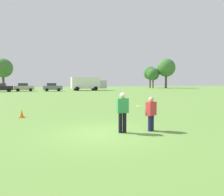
% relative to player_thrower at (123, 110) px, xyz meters
% --- Properties ---
extents(ground_plane, '(168.61, 168.61, 0.00)m').
position_rel_player_thrower_xyz_m(ground_plane, '(-0.68, 0.16, -0.97)').
color(ground_plane, '#608C3D').
extents(player_thrower, '(0.50, 0.31, 1.71)m').
position_rel_player_thrower_xyz_m(player_thrower, '(0.00, 0.00, 0.00)').
color(player_thrower, black).
rests_on(player_thrower, ground).
extents(player_defender, '(0.53, 0.44, 1.52)m').
position_rel_player_thrower_xyz_m(player_defender, '(1.33, -0.03, -0.12)').
color(player_defender, '#1E234C').
rests_on(player_defender, ground).
extents(frisbee, '(0.27, 0.27, 0.07)m').
position_rel_player_thrower_xyz_m(frisbee, '(0.88, 0.22, 0.12)').
color(frisbee, yellow).
extents(traffic_cone, '(0.32, 0.32, 0.48)m').
position_rel_player_thrower_xyz_m(traffic_cone, '(-4.50, 5.59, -0.74)').
color(traffic_cone, '#D8590C').
rests_on(traffic_cone, ground).
extents(parked_car_mid_left, '(4.26, 2.34, 1.82)m').
position_rel_player_thrower_xyz_m(parked_car_mid_left, '(-11.67, 42.85, -0.04)').
color(parked_car_mid_left, black).
rests_on(parked_car_mid_left, ground).
extents(parked_car_center, '(4.26, 2.34, 1.82)m').
position_rel_player_thrower_xyz_m(parked_car_center, '(-7.39, 44.35, -0.04)').
color(parked_car_center, '#B7AD99').
rests_on(parked_car_center, ground).
extents(parked_car_mid_right, '(4.26, 2.34, 1.82)m').
position_rel_player_thrower_xyz_m(parked_car_mid_right, '(-1.36, 43.02, -0.04)').
color(parked_car_mid_right, slate).
rests_on(parked_car_mid_right, ground).
extents(box_truck, '(8.58, 3.22, 3.18)m').
position_rel_player_thrower_xyz_m(box_truck, '(7.09, 44.72, 0.79)').
color(box_truck, white).
rests_on(box_truck, ground).
extents(tree_west_oak, '(5.23, 5.23, 8.50)m').
position_rel_player_thrower_xyz_m(tree_west_oak, '(-13.79, 58.47, 4.88)').
color(tree_west_oak, brown).
rests_on(tree_west_oak, ground).
extents(tree_west_maple, '(4.45, 4.45, 7.23)m').
position_rel_player_thrower_xyz_m(tree_west_maple, '(31.42, 59.86, 4.01)').
color(tree_west_maple, brown).
rests_on(tree_west_maple, ground).
extents(tree_center_elm, '(4.11, 4.11, 6.69)m').
position_rel_player_thrower_xyz_m(tree_center_elm, '(31.49, 57.93, 3.63)').
color(tree_center_elm, brown).
rests_on(tree_center_elm, ground).
extents(tree_east_birch, '(6.00, 6.00, 9.75)m').
position_rel_player_thrower_xyz_m(tree_east_birch, '(35.69, 56.79, 5.74)').
color(tree_east_birch, brown).
rests_on(tree_east_birch, ground).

